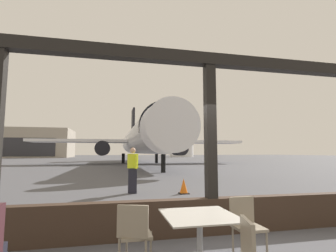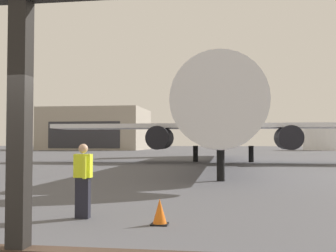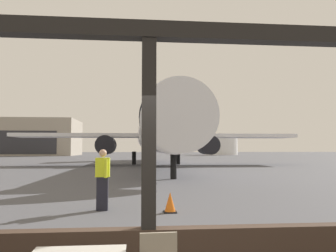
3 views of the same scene
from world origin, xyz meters
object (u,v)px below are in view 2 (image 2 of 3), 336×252
traffic_cone (160,212)px  fuel_storage_tank (325,137)px  ground_crew_worker (83,180)px  distant_hangar (97,129)px  airplane (223,122)px

traffic_cone → fuel_storage_tank: 81.27m
ground_crew_worker → distant_hangar: 80.35m
distant_hangar → airplane: bearing=-62.1°
ground_crew_worker → distant_hangar: size_ratio=0.08×
fuel_storage_tank → airplane: bearing=-110.8°
ground_crew_worker → fuel_storage_tank: fuel_storage_tank is taller
distant_hangar → ground_crew_worker: bearing=-72.2°
distant_hangar → fuel_storage_tank: bearing=1.7°
fuel_storage_tank → ground_crew_worker: bearing=-106.7°
traffic_cone → distant_hangar: 81.43m
traffic_cone → ground_crew_worker: bearing=165.9°
ground_crew_worker → fuel_storage_tank: (23.40, 77.86, 1.78)m
traffic_cone → distant_hangar: size_ratio=0.03×
traffic_cone → fuel_storage_tank: size_ratio=0.06×
distant_hangar → fuel_storage_tank: distant_hangar is taller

